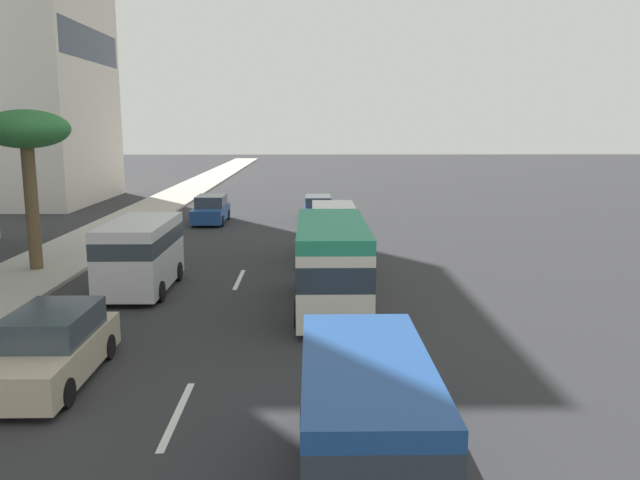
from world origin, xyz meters
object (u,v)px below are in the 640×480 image
Objects in this scene: car_sixth at (52,348)px; minibus_lead at (332,262)px; car_seventh at (318,208)px; car_third at (211,210)px; van_second at (141,251)px; van_fifth at (334,230)px; van_fourth at (366,413)px; palm_tree at (26,135)px.

minibus_lead is at bearing 130.60° from car_sixth.
car_seventh is at bearing 0.54° from minibus_lead.
car_third reaches higher than car_seventh.
car_sixth is (-8.26, -0.05, -0.68)m from van_second.
van_fourth is at bearing 179.55° from van_fifth.
van_second is 0.93× the size of van_fifth.
van_second is 16.48m from car_third.
van_second is 8.29m from car_sixth.
car_third is (18.93, 6.81, -0.79)m from minibus_lead.
palm_tree is (15.91, 12.14, 4.29)m from van_fourth.
van_fifth reaches higher than car_third.
palm_tree is (5.56, 11.92, 3.98)m from minibus_lead.
van_fourth is (-12.82, -7.03, -0.19)m from van_second.
palm_tree reaches higher than car_sixth.
car_third is 0.92× the size of van_fourth.
van_fourth is 1.03× the size of car_seventh.
car_sixth is at bearing 130.60° from minibus_lead.
minibus_lead is at bearing 1.23° from van_fourth.
car_seventh is at bearing 0.77° from van_fourth.
minibus_lead is 20.10m from car_seventh.
van_second is 1.09× the size of car_third.
van_second is at bearing 28.73° from van_fourth.
car_seventh is (1.15, -6.62, -0.05)m from car_third.
van_second is 18.83m from car_seventh.
palm_tree is (-13.38, 5.11, 4.77)m from car_third.
car_third is at bearing -179.90° from car_sixth.
car_sixth is at bearing 165.75° from car_seventh.
van_second is 14.63m from van_fourth.
van_fourth is 20.47m from palm_tree.
car_third is (16.47, -0.00, -0.67)m from van_second.
car_seventh is (30.44, 0.41, -0.54)m from van_fourth.
palm_tree is at bearing 37.34° from van_fourth.
van_second is at bearing 70.10° from minibus_lead.
car_sixth reaches higher than car_seventh.
van_fourth is 0.78× the size of palm_tree.
car_third is at bearing 99.86° from car_seventh.
van_second reaches higher than car_third.
van_fifth reaches higher than car_seventh.
minibus_lead is 1.46× the size of car_sixth.
car_third is 0.96× the size of car_seventh.
van_fourth is 8.36m from car_sixth.
car_third is 13.42m from van_fifth.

